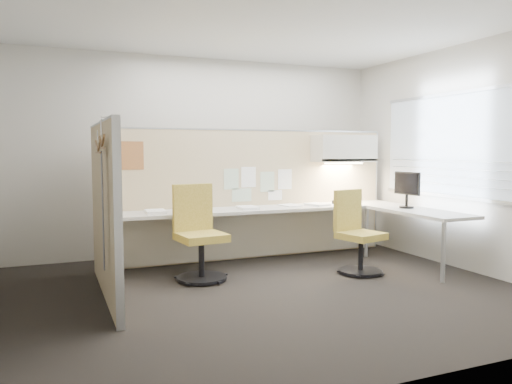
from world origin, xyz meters
name	(u,v)px	position (x,y,z in m)	size (l,w,h in m)	color
floor	(259,292)	(0.00, 0.00, -0.01)	(5.50, 4.50, 0.01)	black
ceiling	(260,19)	(0.00, 0.00, 2.80)	(5.50, 4.50, 0.01)	white
wall_back	(199,156)	(0.00, 2.25, 1.40)	(5.50, 0.02, 2.80)	beige
wall_front	(402,164)	(0.00, -2.25, 1.40)	(5.50, 0.02, 2.80)	beige
wall_right	(464,157)	(2.75, 0.00, 1.40)	(0.02, 4.50, 2.80)	beige
window_pane	(462,145)	(2.73, 0.00, 1.55)	(0.01, 2.80, 1.30)	#99A8B2
partition_back	(251,195)	(0.55, 1.60, 0.88)	(4.10, 0.06, 1.75)	#C8B48B
partition_left	(104,211)	(-1.50, 0.50, 0.88)	(0.06, 2.20, 1.75)	#C8B48B
desk	(291,217)	(0.93, 1.13, 0.60)	(4.00, 2.07, 0.73)	beige
overhead_bin	(344,149)	(1.90, 1.39, 1.51)	(0.90, 0.36, 0.38)	beige
task_light_strip	(344,163)	(1.90, 1.39, 1.30)	(0.60, 0.06, 0.02)	#FFEABF
pinned_papers	(257,183)	(0.63, 1.57, 1.03)	(1.01, 0.00, 0.47)	#8CBF8C
poster	(132,156)	(-1.05, 1.57, 1.42)	(0.28, 0.00, 0.35)	orange
chair_left	(198,236)	(-0.45, 0.75, 0.50)	(0.57, 0.59, 1.08)	black
chair_right	(356,235)	(1.41, 0.32, 0.46)	(0.56, 0.58, 0.99)	black
monitor	(407,187)	(2.30, 0.50, 1.00)	(0.19, 0.45, 0.47)	black
phone	(349,200)	(1.89, 1.23, 0.78)	(0.25, 0.23, 0.12)	black
stapler	(337,202)	(1.75, 1.32, 0.76)	(0.14, 0.04, 0.05)	black
tape_dispenser	(342,201)	(1.86, 1.34, 0.76)	(0.10, 0.06, 0.06)	black
coat_hook	(101,158)	(-1.58, -0.14, 1.42)	(0.18, 0.45, 1.36)	silver
paper_stack_0	(156,212)	(-0.83, 1.26, 0.75)	(0.23, 0.30, 0.03)	white
paper_stack_1	(198,210)	(-0.31, 1.27, 0.74)	(0.23, 0.30, 0.02)	white
paper_stack_2	(248,208)	(0.34, 1.19, 0.75)	(0.23, 0.30, 0.03)	white
paper_stack_3	(290,205)	(1.01, 1.33, 0.74)	(0.23, 0.30, 0.01)	white
paper_stack_4	(317,204)	(1.38, 1.23, 0.74)	(0.23, 0.30, 0.03)	white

